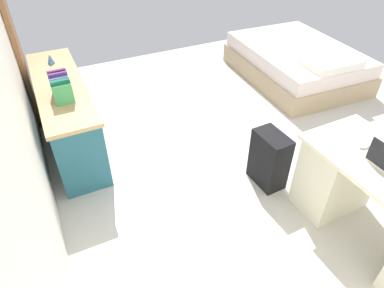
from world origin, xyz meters
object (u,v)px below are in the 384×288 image
Objects in this scene: computer_mouse at (364,146)px; bed at (296,63)px; credenza at (67,115)px; figurine_small at (50,59)px; suitcase_black at (269,159)px.

bed is at bearing -30.91° from computer_mouse.
credenza is 3.31m from bed.
computer_mouse is 0.91× the size of figurine_small.
bed is 2.37m from suitcase_black.
computer_mouse is at bearing 149.95° from bed.
computer_mouse is at bearing -142.79° from figurine_small.
suitcase_black is 5.65× the size of computer_mouse.
credenza is at bearing -179.83° from figurine_small.
computer_mouse is at bearing -136.58° from credenza.
suitcase_black is 2.61m from figurine_small.
credenza is at bearing 42.55° from computer_mouse.
bed is 19.68× the size of computer_mouse.
suitcase_black is at bearing -141.01° from figurine_small.
credenza is 0.67m from figurine_small.
computer_mouse is (-2.09, -1.98, 0.39)m from credenza.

